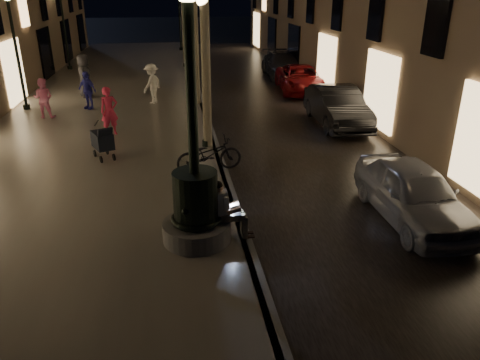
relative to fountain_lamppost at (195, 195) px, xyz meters
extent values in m
plane|color=black|center=(1.00, 13.00, -1.21)|extent=(120.00, 120.00, 0.00)
cube|color=black|center=(4.00, 13.00, -1.20)|extent=(6.00, 45.00, 0.02)
cube|color=#69635C|center=(-3.00, 13.00, -1.11)|extent=(8.00, 45.00, 0.20)
cube|color=#59595B|center=(1.00, 13.00, -1.11)|extent=(0.25, 45.00, 0.20)
cylinder|color=#59595B|center=(0.00, 0.00, -0.81)|extent=(1.40, 1.40, 0.40)
cylinder|color=black|center=(0.00, 0.00, -0.06)|extent=(0.90, 0.90, 1.10)
torus|color=black|center=(0.00, 0.00, -0.51)|extent=(1.04, 1.04, 0.10)
torus|color=black|center=(0.00, 0.00, 0.34)|extent=(0.89, 0.89, 0.09)
cylinder|color=black|center=(0.00, 0.00, 2.09)|extent=(0.20, 0.20, 3.20)
cube|color=gray|center=(0.55, 0.00, -0.53)|extent=(0.34, 0.22, 0.17)
cube|color=white|center=(0.49, 0.00, -0.21)|extent=(0.42, 0.24, 0.53)
sphere|color=tan|center=(0.47, 0.00, 0.13)|extent=(0.20, 0.20, 0.20)
sphere|color=black|center=(0.46, 0.00, 0.17)|extent=(0.20, 0.20, 0.20)
cube|color=gray|center=(0.77, -0.08, -0.53)|extent=(0.43, 0.12, 0.13)
cube|color=gray|center=(0.77, 0.08, -0.53)|extent=(0.43, 0.12, 0.13)
cube|color=gray|center=(0.98, -0.08, -0.77)|extent=(0.12, 0.11, 0.48)
cube|color=gray|center=(0.98, 0.08, -0.77)|extent=(0.12, 0.11, 0.48)
cube|color=black|center=(1.07, -0.08, -1.00)|extent=(0.24, 0.09, 0.03)
cube|color=black|center=(1.07, 0.08, -1.00)|extent=(0.24, 0.09, 0.03)
cube|color=black|center=(0.79, 0.00, -0.45)|extent=(0.22, 0.31, 0.02)
cube|color=black|center=(0.64, 0.00, -0.35)|extent=(0.08, 0.31, 0.20)
cube|color=#B2C9FF|center=(0.66, 0.00, -0.35)|extent=(0.06, 0.28, 0.17)
cylinder|color=#6B604C|center=(0.75, 6.00, 1.49)|extent=(0.28, 0.28, 5.00)
cylinder|color=#6B604C|center=(0.80, 12.00, 1.54)|extent=(0.28, 0.28, 5.10)
cylinder|color=#6B604C|center=(0.70, 18.00, 1.44)|extent=(0.28, 0.28, 4.90)
cylinder|color=#6B604C|center=(0.78, 24.00, 1.59)|extent=(0.28, 0.28, 5.20)
cylinder|color=black|center=(0.70, 6.00, -0.91)|extent=(0.28, 0.28, 0.20)
cylinder|color=black|center=(0.70, 6.00, 1.19)|extent=(0.12, 0.12, 4.40)
sphere|color=#FFD88C|center=(0.70, 6.00, 3.44)|extent=(0.36, 0.36, 0.36)
cylinder|color=black|center=(0.70, 14.00, -0.91)|extent=(0.28, 0.28, 0.20)
cylinder|color=black|center=(0.70, 14.00, 1.19)|extent=(0.12, 0.12, 4.40)
cylinder|color=black|center=(0.70, 22.00, -0.91)|extent=(0.28, 0.28, 0.20)
cylinder|color=black|center=(0.70, 22.00, 1.19)|extent=(0.12, 0.12, 4.40)
cylinder|color=black|center=(0.70, 30.00, -0.91)|extent=(0.28, 0.28, 0.20)
cylinder|color=black|center=(0.70, 30.00, 1.19)|extent=(0.12, 0.12, 4.40)
cylinder|color=black|center=(-6.40, 12.00, -0.91)|extent=(0.28, 0.28, 0.20)
cylinder|color=black|center=(-6.40, 12.00, 1.19)|extent=(0.12, 0.12, 4.40)
cylinder|color=black|center=(-6.40, 22.00, -0.91)|extent=(0.28, 0.28, 0.20)
cylinder|color=black|center=(-6.40, 22.00, 1.19)|extent=(0.12, 0.12, 4.40)
cube|color=black|center=(-2.46, 5.26, -0.43)|extent=(0.76, 0.92, 0.48)
cube|color=black|center=(-2.30, 4.92, -0.11)|extent=(0.46, 0.34, 0.31)
cylinder|color=black|center=(-2.50, 4.89, -0.90)|extent=(0.13, 0.21, 0.21)
cylinder|color=black|center=(-2.15, 5.05, -0.90)|extent=(0.13, 0.21, 0.21)
cylinder|color=black|center=(-2.76, 5.48, -0.90)|extent=(0.13, 0.21, 0.21)
cylinder|color=black|center=(-2.41, 5.63, -0.90)|extent=(0.13, 0.21, 0.21)
cylinder|color=black|center=(-2.63, 5.65, 0.00)|extent=(0.22, 0.45, 0.29)
imported|color=#A3A5AA|center=(5.00, 0.55, -0.54)|extent=(1.60, 3.94, 1.34)
imported|color=black|center=(5.93, 8.36, -0.47)|extent=(1.71, 4.52, 1.47)
imported|color=maroon|center=(6.20, 14.50, -0.57)|extent=(2.55, 4.82, 1.29)
imported|color=#2F2E34|center=(6.20, 18.54, -0.52)|extent=(2.15, 4.87, 1.39)
imported|color=#CA284A|center=(-2.49, 7.75, -0.18)|extent=(0.71, 0.60, 1.67)
imported|color=pink|center=(-5.27, 10.46, -0.24)|extent=(0.82, 0.68, 1.54)
imported|color=white|center=(-1.14, 12.33, -0.16)|extent=(1.14, 1.27, 1.70)
imported|color=#292B99|center=(-3.80, 11.70, -0.23)|extent=(0.96, 0.85, 1.56)
imported|color=#2E2D32|center=(-4.22, 13.96, -0.04)|extent=(0.66, 0.97, 1.94)
imported|color=black|center=(0.60, 3.78, -0.52)|extent=(1.96, 1.00, 0.98)
camera|label=1|loc=(-0.38, -8.48, 3.88)|focal=35.00mm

